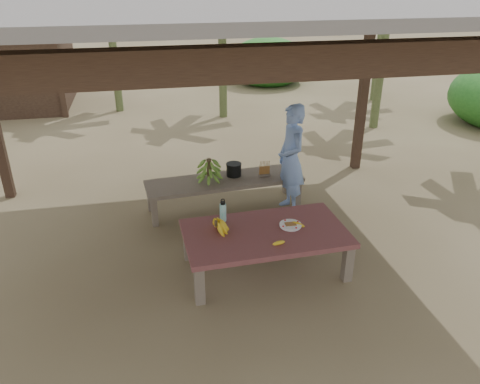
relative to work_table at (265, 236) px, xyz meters
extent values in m
plane|color=brown|center=(-0.50, 0.33, -0.43)|extent=(80.00, 80.00, 0.00)
cube|color=black|center=(2.30, 2.63, 0.92)|extent=(0.13, 0.13, 2.70)
cube|color=black|center=(-0.50, -1.97, 2.27)|extent=(5.80, 0.14, 0.18)
cube|color=black|center=(-0.50, 2.63, 2.27)|extent=(5.80, 0.14, 0.18)
cube|color=black|center=(2.30, 0.33, 2.27)|extent=(0.14, 4.80, 0.18)
cube|color=brown|center=(-0.80, -0.45, -0.21)|extent=(0.10, 0.10, 0.44)
cube|color=brown|center=(0.83, -0.39, -0.21)|extent=(0.10, 0.10, 0.44)
cube|color=brown|center=(-0.83, 0.39, -0.21)|extent=(0.10, 0.10, 0.44)
cube|color=brown|center=(0.80, 0.45, -0.21)|extent=(0.10, 0.10, 0.44)
cube|color=maroon|center=(0.00, 0.00, 0.04)|extent=(1.83, 1.06, 0.06)
cube|color=brown|center=(-1.19, 1.27, -0.23)|extent=(0.09, 0.09, 0.40)
cube|color=brown|center=(0.87, 1.45, -0.23)|extent=(0.09, 0.09, 0.40)
cube|color=brown|center=(-1.23, 1.73, -0.23)|extent=(0.09, 0.09, 0.40)
cube|color=brown|center=(0.83, 1.91, -0.23)|extent=(0.09, 0.09, 0.40)
cube|color=brown|center=(-0.18, 1.59, -0.01)|extent=(2.24, 0.79, 0.05)
cylinder|color=white|center=(0.30, 0.04, 0.07)|extent=(0.23, 0.23, 0.01)
cylinder|color=white|center=(0.30, 0.04, 0.09)|extent=(0.25, 0.25, 0.02)
cube|color=brown|center=(0.30, 0.04, 0.09)|extent=(0.13, 0.09, 0.02)
ellipsoid|color=yellow|center=(0.07, -0.30, 0.09)|extent=(0.17, 0.11, 0.04)
ellipsoid|color=yellow|center=(0.39, 0.03, 0.09)|extent=(0.15, 0.13, 0.04)
cylinder|color=#3EC3C0|center=(-0.42, 0.33, 0.17)|extent=(0.07, 0.07, 0.21)
cylinder|color=black|center=(-0.42, 0.33, 0.29)|extent=(0.05, 0.05, 0.03)
torus|color=black|center=(-0.42, 0.33, 0.32)|extent=(0.05, 0.01, 0.05)
cylinder|color=black|center=(-0.03, 1.69, 0.10)|extent=(0.21, 0.21, 0.18)
imported|color=#6A87C8|center=(0.71, 1.36, 0.33)|extent=(0.40, 0.58, 1.54)
cylinder|color=#596638|center=(3.65, 4.66, 1.18)|extent=(0.18, 0.18, 3.24)
cylinder|color=#596638|center=(0.59, 6.11, 1.02)|extent=(0.18, 0.18, 2.92)
cylinder|color=#596638|center=(-1.78, 7.11, 1.34)|extent=(0.18, 0.18, 3.56)
cylinder|color=#596638|center=(4.70, 6.79, 1.17)|extent=(0.18, 0.18, 3.21)
camera|label=1|loc=(-1.19, -4.33, 2.70)|focal=35.00mm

